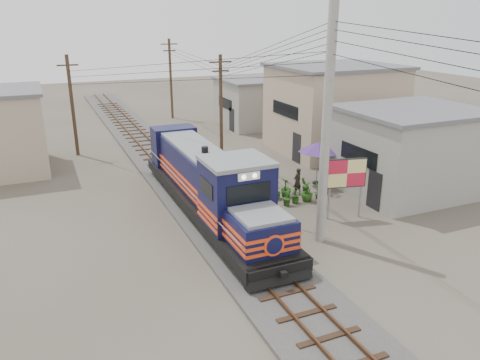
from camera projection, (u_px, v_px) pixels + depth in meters
name	position (u px, v px, depth m)	size (l,w,h in m)	color
ground	(243.00, 250.00, 19.84)	(120.00, 120.00, 0.00)	#473F35
ballast	(177.00, 178.00, 28.47)	(3.60, 70.00, 0.16)	#595651
track	(177.00, 175.00, 28.42)	(1.15, 70.00, 0.12)	#51331E
locomotive	(209.00, 184.00, 22.81)	(2.74, 14.90, 3.69)	black
utility_pole_main	(326.00, 130.00, 19.08)	(0.40, 0.40, 10.00)	#9E9B93
wooden_pole_mid	(221.00, 104.00, 32.45)	(1.60, 0.24, 7.00)	#4C3826
wooden_pole_far	(171.00, 77.00, 44.61)	(1.60, 0.24, 7.50)	#4C3826
wooden_pole_left	(72.00, 104.00, 32.34)	(1.60, 0.24, 7.00)	#4C3826
power_lines	(176.00, 53.00, 24.66)	(9.65, 19.00, 3.30)	black
shophouse_front	(410.00, 150.00, 25.98)	(7.35, 6.30, 4.70)	gray
shophouse_mid	(334.00, 108.00, 33.91)	(8.40, 7.35, 6.20)	tan
shophouse_back	(256.00, 102.00, 42.34)	(6.30, 6.30, 4.20)	gray
billboard	(347.00, 175.00, 22.29)	(1.94, 0.57, 3.03)	#99999E
market_umbrella	(318.00, 147.00, 27.04)	(2.92, 2.92, 2.54)	black
vendor	(297.00, 181.00, 25.91)	(0.55, 0.36, 1.50)	black
plant_nursery	(282.00, 189.00, 25.50)	(3.60, 3.28, 1.11)	#234C15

